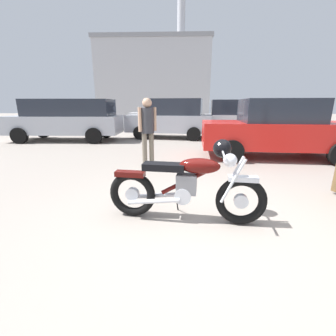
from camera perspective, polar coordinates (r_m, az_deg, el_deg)
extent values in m
plane|color=gray|center=(3.09, 10.52, -13.85)|extent=(80.00, 80.00, 0.00)
torus|color=black|center=(3.07, 17.85, -7.90)|extent=(0.65, 0.18, 0.64)
cylinder|color=silver|center=(3.07, 17.85, -7.90)|extent=(0.19, 0.10, 0.18)
torus|color=black|center=(3.18, -8.92, -6.47)|extent=(0.65, 0.18, 0.64)
cylinder|color=silver|center=(3.18, -8.92, -6.47)|extent=(0.19, 0.10, 0.18)
cube|color=silver|center=(2.96, 18.32, -2.56)|extent=(0.37, 0.17, 0.06)
cube|color=#4C0C0A|center=(3.09, -9.49, -1.45)|extent=(0.41, 0.17, 0.07)
cylinder|color=silver|center=(3.02, 15.73, -2.34)|extent=(0.29, 0.07, 0.58)
cylinder|color=silver|center=(2.88, 16.03, -3.24)|extent=(0.29, 0.07, 0.58)
sphere|color=silver|center=(2.88, 15.32, 1.85)|extent=(0.17, 0.17, 0.17)
cylinder|color=silver|center=(2.86, 13.83, 3.29)|extent=(0.09, 0.62, 0.03)
sphere|color=black|center=(3.15, 13.48, 4.78)|extent=(0.25, 0.25, 0.25)
cylinder|color=#4C0C0A|center=(2.94, 5.54, -2.80)|extent=(0.76, 0.14, 0.47)
ellipsoid|color=#4C0C0A|center=(2.89, 7.93, 0.52)|extent=(0.54, 0.27, 0.20)
cube|color=black|center=(2.94, -1.08, 0.34)|extent=(0.56, 0.26, 0.09)
cube|color=slate|center=(2.97, 4.66, -4.01)|extent=(0.28, 0.21, 0.26)
cylinder|color=silver|center=(3.03, 3.84, -6.65)|extent=(0.24, 0.22, 0.22)
cylinder|color=silver|center=(3.20, -2.84, -6.90)|extent=(0.70, 0.13, 0.14)
cylinder|color=silver|center=(3.02, -3.65, -8.32)|extent=(0.70, 0.13, 0.14)
cylinder|color=black|center=(3.27, 2.31, -8.69)|extent=(0.05, 0.24, 0.33)
cylinder|color=#706656|center=(5.56, -4.15, 4.37)|extent=(0.12, 0.12, 0.86)
cylinder|color=#706656|center=(5.48, -5.86, 4.18)|extent=(0.12, 0.12, 0.86)
cylinder|color=#333338|center=(5.43, -5.18, 11.76)|extent=(0.30, 0.30, 0.58)
cylinder|color=tan|center=(5.51, -3.34, 12.15)|extent=(0.08, 0.08, 0.55)
cylinder|color=tan|center=(5.35, -7.08, 11.96)|extent=(0.08, 0.08, 0.55)
sphere|color=tan|center=(5.42, -5.29, 15.98)|extent=(0.22, 0.22, 0.22)
cylinder|color=black|center=(10.93, -33.28, 6.80)|extent=(0.65, 0.24, 0.64)
cylinder|color=black|center=(12.42, -28.85, 8.16)|extent=(0.65, 0.24, 0.64)
cylinder|color=black|center=(9.59, -18.10, 7.69)|extent=(0.65, 0.24, 0.64)
cylinder|color=black|center=(11.26, -15.28, 8.96)|extent=(0.65, 0.24, 0.64)
cube|color=#ADB2BC|center=(10.93, -24.38, 9.91)|extent=(4.78, 1.97, 0.74)
cube|color=#232833|center=(10.77, -23.32, 13.76)|extent=(3.57, 1.76, 0.68)
cylinder|color=black|center=(14.34, -6.99, 10.64)|extent=(0.63, 0.22, 0.62)
cylinder|color=black|center=(16.04, -6.07, 11.17)|extent=(0.63, 0.22, 0.62)
cylinder|color=black|center=(14.19, 4.04, 10.66)|extent=(0.63, 0.22, 0.62)
cylinder|color=black|center=(15.90, 3.81, 11.18)|extent=(0.63, 0.22, 0.62)
cube|color=silver|center=(15.03, -1.33, 12.34)|extent=(4.25, 1.83, 0.72)
cube|color=#232833|center=(15.01, -1.34, 14.93)|extent=(2.04, 1.61, 0.64)
cylinder|color=black|center=(10.37, -7.01, 8.75)|extent=(0.62, 0.27, 0.60)
cylinder|color=black|center=(11.94, -4.61, 9.69)|extent=(0.62, 0.27, 0.60)
cylinder|color=black|center=(9.92, 6.48, 8.46)|extent=(0.62, 0.27, 0.60)
cylinder|color=black|center=(11.54, 7.13, 9.43)|extent=(0.62, 0.27, 0.60)
cube|color=#ADB2BC|center=(10.84, 0.43, 11.17)|extent=(4.08, 2.13, 0.76)
cube|color=#232833|center=(10.77, 1.80, 15.08)|extent=(2.58, 1.82, 0.72)
cylinder|color=black|center=(8.72, 31.80, 5.35)|extent=(0.63, 0.23, 0.62)
cylinder|color=black|center=(7.95, 13.85, 6.45)|extent=(0.63, 0.23, 0.62)
cylinder|color=black|center=(6.27, 15.75, 3.99)|extent=(0.63, 0.23, 0.62)
cube|color=red|center=(7.37, 25.40, 7.57)|extent=(4.29, 1.94, 0.72)
cube|color=#232833|center=(7.33, 26.03, 12.82)|extent=(2.08, 1.67, 0.64)
cylinder|color=black|center=(13.17, 26.23, 8.80)|extent=(0.66, 0.26, 0.64)
cylinder|color=black|center=(11.51, 28.83, 7.73)|extent=(0.66, 0.26, 0.64)
cylinder|color=black|center=(12.58, 12.97, 9.74)|extent=(0.66, 0.26, 0.64)
cylinder|color=black|center=(10.84, 13.67, 8.83)|extent=(0.66, 0.26, 0.64)
cube|color=silver|center=(11.90, 20.73, 10.63)|extent=(4.83, 2.15, 0.74)
cube|color=#232833|center=(11.82, 19.61, 14.16)|extent=(3.62, 1.89, 0.68)
cube|color=#B2B2B7|center=(36.23, -3.27, 20.73)|extent=(15.33, 9.91, 9.63)
cube|color=gray|center=(37.03, -3.41, 28.56)|extent=(15.64, 10.22, 0.50)
cylinder|color=#B2B2B7|center=(38.36, 3.40, 35.95)|extent=(1.10, 1.10, 10.57)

